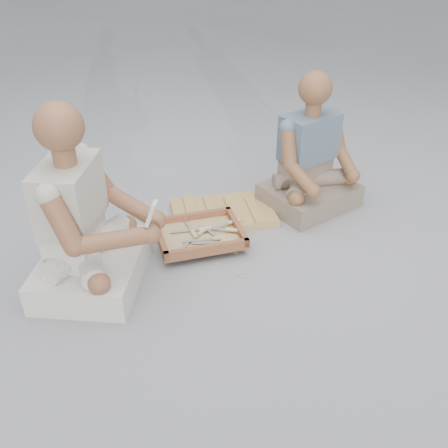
# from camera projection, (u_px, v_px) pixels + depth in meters

# --- Properties ---
(ground) EXTENTS (60.00, 60.00, 0.00)m
(ground) POSITION_uv_depth(u_px,v_px,m) (227.00, 289.00, 2.33)
(ground) COLOR gray
(ground) RESTS_ON ground
(carved_panel) EXTENTS (0.65, 0.52, 0.04)m
(carved_panel) POSITION_uv_depth(u_px,v_px,m) (223.00, 212.00, 2.89)
(carved_panel) COLOR olive
(carved_panel) RESTS_ON ground
(tool_tray) EXTENTS (0.53, 0.48, 0.06)m
(tool_tray) POSITION_uv_depth(u_px,v_px,m) (199.00, 235.00, 2.62)
(tool_tray) COLOR brown
(tool_tray) RESTS_ON carved_panel
(chisel_0) EXTENTS (0.19, 0.14, 0.02)m
(chisel_0) POSITION_uv_depth(u_px,v_px,m) (230.00, 223.00, 2.68)
(chisel_0) COLOR white
(chisel_0) RESTS_ON tool_tray
(chisel_1) EXTENTS (0.22, 0.05, 0.02)m
(chisel_1) POSITION_uv_depth(u_px,v_px,m) (223.00, 242.00, 2.54)
(chisel_1) COLOR white
(chisel_1) RESTS_ON tool_tray
(chisel_2) EXTENTS (0.22, 0.06, 0.02)m
(chisel_2) POSITION_uv_depth(u_px,v_px,m) (215.00, 239.00, 2.56)
(chisel_2) COLOR white
(chisel_2) RESTS_ON tool_tray
(chisel_3) EXTENTS (0.22, 0.07, 0.02)m
(chisel_3) POSITION_uv_depth(u_px,v_px,m) (201.00, 229.00, 2.64)
(chisel_3) COLOR white
(chisel_3) RESTS_ON tool_tray
(chisel_4) EXTENTS (0.17, 0.17, 0.02)m
(chisel_4) POSITION_uv_depth(u_px,v_px,m) (225.00, 241.00, 2.54)
(chisel_4) COLOR white
(chisel_4) RESTS_ON tool_tray
(chisel_5) EXTENTS (0.22, 0.05, 0.02)m
(chisel_5) POSITION_uv_depth(u_px,v_px,m) (228.00, 230.00, 2.62)
(chisel_5) COLOR white
(chisel_5) RESTS_ON tool_tray
(chisel_6) EXTENTS (0.12, 0.20, 0.02)m
(chisel_6) POSITION_uv_depth(u_px,v_px,m) (199.00, 234.00, 2.61)
(chisel_6) COLOR white
(chisel_6) RESTS_ON tool_tray
(chisel_7) EXTENTS (0.11, 0.21, 0.02)m
(chisel_7) POSITION_uv_depth(u_px,v_px,m) (193.00, 232.00, 2.61)
(chisel_7) COLOR white
(chisel_7) RESTS_ON tool_tray
(wood_chip_0) EXTENTS (0.02, 0.02, 0.00)m
(wood_chip_0) POSITION_uv_depth(u_px,v_px,m) (179.00, 210.00, 2.94)
(wood_chip_0) COLOR tan
(wood_chip_0) RESTS_ON ground
(wood_chip_1) EXTENTS (0.02, 0.02, 0.00)m
(wood_chip_1) POSITION_uv_depth(u_px,v_px,m) (168.00, 250.00, 2.60)
(wood_chip_1) COLOR tan
(wood_chip_1) RESTS_ON ground
(wood_chip_2) EXTENTS (0.02, 0.02, 0.00)m
(wood_chip_2) POSITION_uv_depth(u_px,v_px,m) (235.00, 252.00, 2.58)
(wood_chip_2) COLOR tan
(wood_chip_2) RESTS_ON ground
(wood_chip_3) EXTENTS (0.02, 0.02, 0.00)m
(wood_chip_3) POSITION_uv_depth(u_px,v_px,m) (254.00, 239.00, 2.68)
(wood_chip_3) COLOR tan
(wood_chip_3) RESTS_ON ground
(wood_chip_4) EXTENTS (0.02, 0.02, 0.00)m
(wood_chip_4) POSITION_uv_depth(u_px,v_px,m) (234.00, 245.00, 2.63)
(wood_chip_4) COLOR tan
(wood_chip_4) RESTS_ON ground
(wood_chip_5) EXTENTS (0.02, 0.02, 0.00)m
(wood_chip_5) POSITION_uv_depth(u_px,v_px,m) (241.00, 276.00, 2.41)
(wood_chip_5) COLOR tan
(wood_chip_5) RESTS_ON ground
(wood_chip_6) EXTENTS (0.02, 0.02, 0.00)m
(wood_chip_6) POSITION_uv_depth(u_px,v_px,m) (238.00, 274.00, 2.43)
(wood_chip_6) COLOR tan
(wood_chip_6) RESTS_ON ground
(wood_chip_7) EXTENTS (0.02, 0.02, 0.00)m
(wood_chip_7) POSITION_uv_depth(u_px,v_px,m) (138.00, 258.00, 2.54)
(wood_chip_7) COLOR tan
(wood_chip_7) RESTS_ON ground
(wood_chip_8) EXTENTS (0.02, 0.02, 0.00)m
(wood_chip_8) POSITION_uv_depth(u_px,v_px,m) (160.00, 244.00, 2.64)
(wood_chip_8) COLOR tan
(wood_chip_8) RESTS_ON ground
(wood_chip_9) EXTENTS (0.02, 0.02, 0.00)m
(wood_chip_9) POSITION_uv_depth(u_px,v_px,m) (230.00, 220.00, 2.84)
(wood_chip_9) COLOR tan
(wood_chip_9) RESTS_ON ground
(wood_chip_10) EXTENTS (0.02, 0.02, 0.00)m
(wood_chip_10) POSITION_uv_depth(u_px,v_px,m) (150.00, 253.00, 2.57)
(wood_chip_10) COLOR tan
(wood_chip_10) RESTS_ON ground
(wood_chip_11) EXTENTS (0.02, 0.02, 0.00)m
(wood_chip_11) POSITION_uv_depth(u_px,v_px,m) (216.00, 264.00, 2.49)
(wood_chip_11) COLOR tan
(wood_chip_11) RESTS_ON ground
(craftsman) EXTENTS (0.58, 0.57, 0.87)m
(craftsman) POSITION_uv_depth(u_px,v_px,m) (85.00, 228.00, 2.23)
(craftsman) COLOR white
(craftsman) RESTS_ON ground
(companion) EXTENTS (0.65, 0.63, 0.79)m
(companion) POSITION_uv_depth(u_px,v_px,m) (311.00, 164.00, 2.87)
(companion) COLOR #7F6C5B
(companion) RESTS_ON ground
(mobile_phone) EXTENTS (0.06, 0.05, 0.12)m
(mobile_phone) POSITION_uv_depth(u_px,v_px,m) (151.00, 213.00, 2.09)
(mobile_phone) COLOR silver
(mobile_phone) RESTS_ON craftsman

